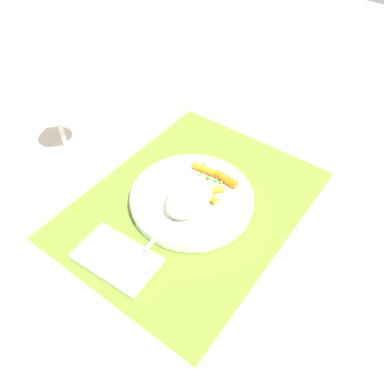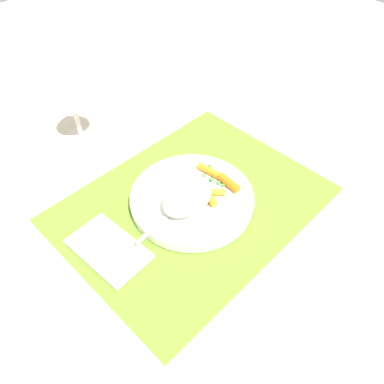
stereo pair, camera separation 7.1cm
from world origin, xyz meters
The scene contains 9 objects.
ground_plane centered at (0.00, 0.00, 0.00)m, with size 2.40×2.40×0.00m, color beige.
placemat centered at (0.00, 0.00, 0.00)m, with size 0.49×0.38×0.01m, color olive.
plate centered at (0.00, 0.00, 0.02)m, with size 0.24×0.24×0.02m, color white.
rice_mound centered at (-0.02, -0.01, 0.05)m, with size 0.11×0.07×0.04m, color beige.
carrot_portion centered at (0.05, -0.02, 0.03)m, with size 0.08×0.10×0.02m.
pea_scatter centered at (0.05, -0.01, 0.03)m, with size 0.09×0.07×0.01m.
fork centered at (-0.03, 0.00, 0.03)m, with size 0.19×0.03×0.01m.
wine_glass centered at (-0.03, 0.33, 0.13)m, with size 0.08×0.08×0.17m.
napkin centered at (-0.18, 0.02, 0.01)m, with size 0.09×0.14×0.01m, color white.
Camera 1 is at (-0.41, -0.30, 0.57)m, focal length 36.69 mm.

